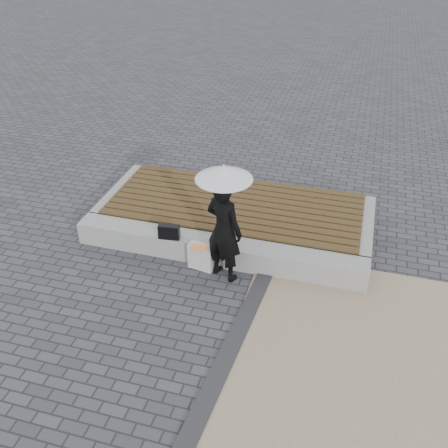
# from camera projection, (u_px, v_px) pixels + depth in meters

# --- Properties ---
(ground) EXTENTS (80.00, 80.00, 0.00)m
(ground) POSITION_uv_depth(u_px,v_px,m) (186.00, 323.00, 7.42)
(ground) COLOR #454549
(ground) RESTS_ON ground
(terrazzo_zone) EXTENTS (5.00, 5.00, 0.02)m
(terrazzo_zone) POSITION_uv_depth(u_px,v_px,m) (417.00, 401.00, 6.28)
(terrazzo_zone) COLOR tan
(terrazzo_zone) RESTS_ON ground
(edging_band) EXTENTS (0.61, 5.20, 0.04)m
(edging_band) POSITION_uv_depth(u_px,v_px,m) (226.00, 358.00, 6.84)
(edging_band) COLOR #2F2E31
(edging_band) RESTS_ON ground
(seating_ledge) EXTENTS (5.00, 0.45, 0.40)m
(seating_ledge) POSITION_uv_depth(u_px,v_px,m) (217.00, 250.00, 8.60)
(seating_ledge) COLOR #A9AAA4
(seating_ledge) RESTS_ON ground
(timber_platform) EXTENTS (5.00, 2.00, 0.40)m
(timber_platform) POSITION_uv_depth(u_px,v_px,m) (235.00, 214.00, 9.57)
(timber_platform) COLOR #A4A39F
(timber_platform) RESTS_ON ground
(timber_decking) EXTENTS (4.60, 2.00, 0.04)m
(timber_decking) POSITION_uv_depth(u_px,v_px,m) (236.00, 204.00, 9.45)
(timber_decking) COLOR brown
(timber_decking) RESTS_ON timber_platform
(woman) EXTENTS (0.76, 0.64, 1.78)m
(woman) POSITION_uv_depth(u_px,v_px,m) (224.00, 230.00, 7.87)
(woman) COLOR black
(woman) RESTS_ON ground
(parasol) EXTENTS (0.85, 0.85, 1.09)m
(parasol) POSITION_uv_depth(u_px,v_px,m) (224.00, 173.00, 7.32)
(parasol) COLOR silver
(parasol) RESTS_ON ground
(handbag) EXTENTS (0.37, 0.17, 0.25)m
(handbag) POSITION_uv_depth(u_px,v_px,m) (169.00, 232.00, 8.48)
(handbag) COLOR black
(handbag) RESTS_ON seating_ledge
(canvas_tote) EXTENTS (0.45, 0.25, 0.45)m
(canvas_tote) POSITION_uv_depth(u_px,v_px,m) (201.00, 257.00, 8.40)
(canvas_tote) COLOR beige
(canvas_tote) RESTS_ON ground
(magazine) EXTENTS (0.31, 0.27, 0.01)m
(magazine) POSITION_uv_depth(u_px,v_px,m) (200.00, 247.00, 8.23)
(magazine) COLOR #FC2635
(magazine) RESTS_ON canvas_tote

